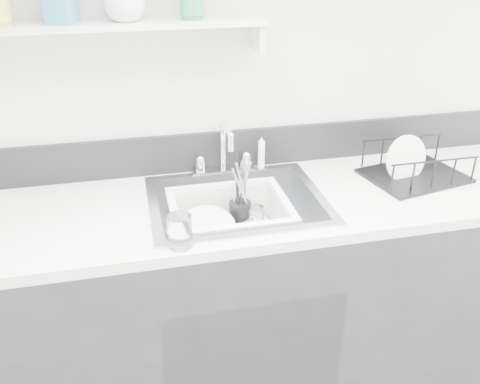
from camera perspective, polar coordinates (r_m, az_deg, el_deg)
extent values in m
cube|color=silver|center=(2.00, -2.29, 12.71)|extent=(3.50, 0.02, 2.60)
cube|color=#252528|center=(2.13, -0.31, -12.39)|extent=(3.20, 0.62, 0.88)
cube|color=white|center=(1.88, -0.34, -1.49)|extent=(3.20, 0.62, 0.04)
cube|color=black|center=(2.10, -2.13, 4.73)|extent=(3.20, 0.02, 0.16)
cube|color=silver|center=(2.09, -1.87, 2.47)|extent=(0.26, 0.06, 0.02)
cylinder|color=silver|center=(2.06, -4.48, 2.90)|extent=(0.04, 0.04, 0.05)
cylinder|color=silver|center=(2.09, 0.68, 3.38)|extent=(0.04, 0.04, 0.05)
cylinder|color=silver|center=(2.05, -1.91, 5.06)|extent=(0.02, 0.02, 0.20)
cylinder|color=silver|center=(1.94, -1.53, 7.12)|extent=(0.02, 0.15, 0.02)
cylinder|color=white|center=(2.09, 2.42, 4.41)|extent=(0.03, 0.03, 0.14)
cube|color=silver|center=(1.86, -13.20, 17.86)|extent=(1.00, 0.16, 0.02)
cube|color=silver|center=(1.93, 2.00, 17.03)|extent=(0.02, 0.14, 0.10)
cylinder|color=white|center=(1.91, -3.38, -5.34)|extent=(0.24, 0.24, 0.01)
cylinder|color=white|center=(1.91, -3.27, -4.88)|extent=(0.23, 0.23, 0.01)
cylinder|color=white|center=(1.88, -3.72, -4.14)|extent=(0.26, 0.25, 0.09)
cylinder|color=black|center=(1.97, 0.01, -2.57)|extent=(0.09, 0.09, 0.11)
cylinder|color=silver|center=(1.93, -0.41, 0.02)|extent=(0.01, 0.05, 0.21)
cylinder|color=silver|center=(1.93, 0.47, -0.42)|extent=(0.02, 0.04, 0.19)
cylinder|color=black|center=(1.92, -0.32, 0.53)|extent=(0.01, 0.06, 0.23)
cylinder|color=white|center=(1.97, 1.83, -2.89)|extent=(0.07, 0.07, 0.09)
cylinder|color=white|center=(1.59, -6.77, -4.39)|extent=(0.09, 0.09, 0.11)
imported|color=white|center=(1.91, 2.23, -4.92)|extent=(0.14, 0.14, 0.04)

